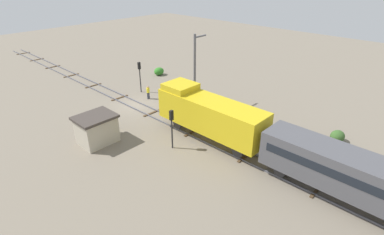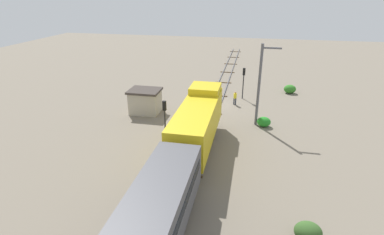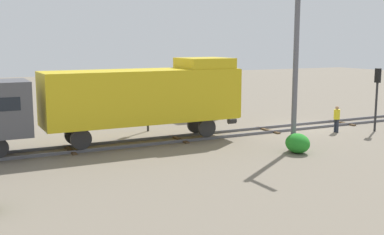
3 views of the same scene
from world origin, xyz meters
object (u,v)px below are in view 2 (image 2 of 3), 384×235
object	(u,v)px
worker_near_track	(235,97)
relay_hut	(145,101)
traffic_signal_near	(244,78)
traffic_signal_mid	(165,113)
locomotive	(198,120)
catenary_mast	(260,84)

from	to	relation	value
worker_near_track	relay_hut	world-z (taller)	relay_hut
worker_near_track	relay_hut	distance (m)	10.94
traffic_signal_near	relay_hut	xyz separation A→B (m)	(10.70, 7.15, -1.42)
traffic_signal_mid	worker_near_track	size ratio (longest dim) A/B	2.22
worker_near_track	traffic_signal_mid	bearing A→B (deg)	-7.62
locomotive	catenary_mast	world-z (taller)	catenary_mast
traffic_signal_mid	relay_hut	size ratio (longest dim) A/B	1.08
traffic_signal_mid	catenary_mast	bearing A→B (deg)	-149.39
worker_near_track	relay_hut	xyz separation A→B (m)	(9.90, 4.63, 0.40)
traffic_signal_mid	relay_hut	distance (m)	7.26
worker_near_track	relay_hut	bearing A→B (deg)	-43.61
relay_hut	worker_near_track	bearing A→B (deg)	-154.93
locomotive	relay_hut	distance (m)	10.52
locomotive	relay_hut	world-z (taller)	locomotive
traffic_signal_near	relay_hut	world-z (taller)	traffic_signal_near
locomotive	relay_hut	size ratio (longest dim) A/B	3.31
locomotive	relay_hut	bearing A→B (deg)	-44.02
relay_hut	locomotive	bearing A→B (deg)	135.98
traffic_signal_near	worker_near_track	xyz separation A→B (m)	(0.80, 2.52, -1.82)
locomotive	traffic_signal_near	world-z (taller)	locomotive
traffic_signal_mid	catenary_mast	xyz separation A→B (m)	(-8.46, -5.00, 1.81)
traffic_signal_near	traffic_signal_mid	xyz separation A→B (m)	(6.60, 13.01, -0.17)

